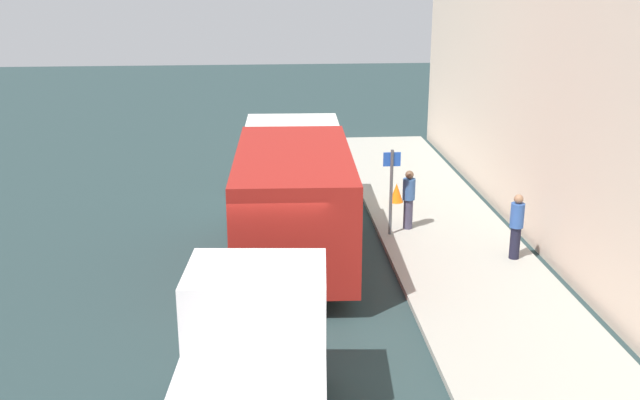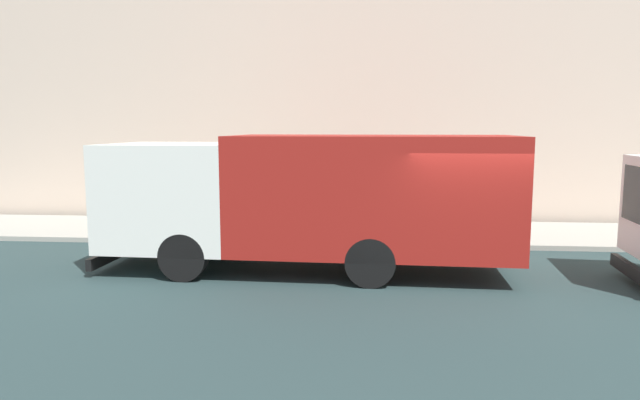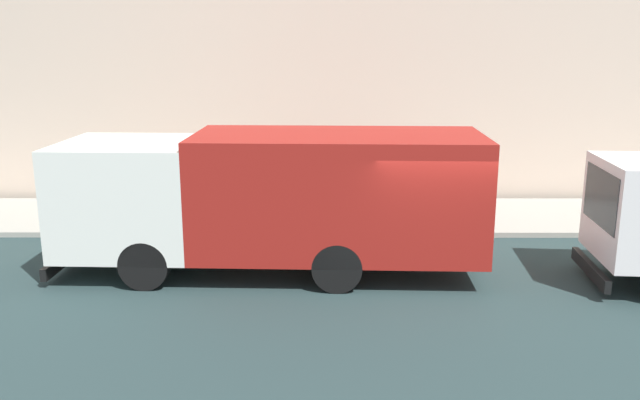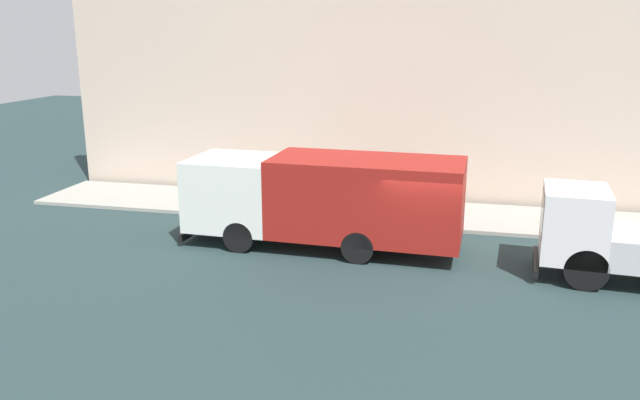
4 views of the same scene
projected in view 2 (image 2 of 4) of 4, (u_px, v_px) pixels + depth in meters
ground at (471, 283)px, 10.70m from camera, size 80.00×80.00×0.00m
sidewalk at (440, 233)px, 15.37m from camera, size 3.48×30.00×0.13m
building_facade at (435, 59)px, 16.95m from camera, size 0.50×30.00×9.97m
large_utility_truck at (310, 195)px, 11.51m from camera, size 2.86×8.46×2.79m
pedestrian_walking at (288, 204)px, 14.67m from camera, size 0.35×0.35×1.58m
pedestrian_standing at (374, 195)px, 16.57m from camera, size 0.36×0.36×1.58m
traffic_cone_orange at (205, 222)px, 15.04m from camera, size 0.40×0.40×0.57m
street_sign_post at (300, 187)px, 14.04m from camera, size 0.44×0.08×2.24m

